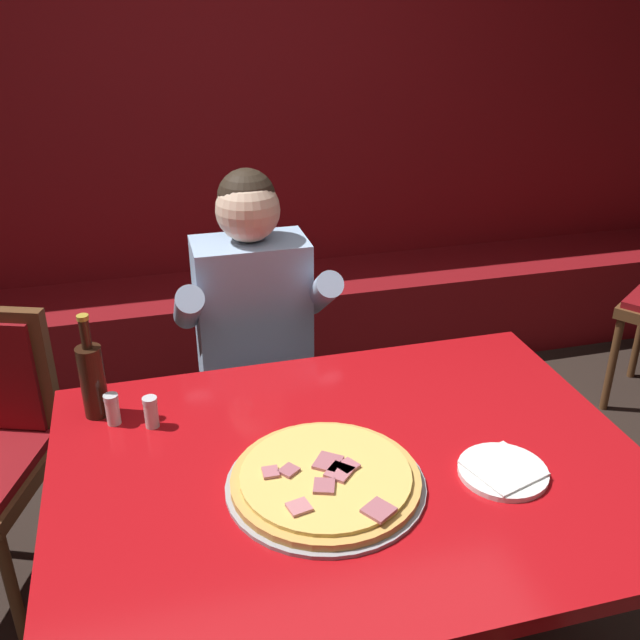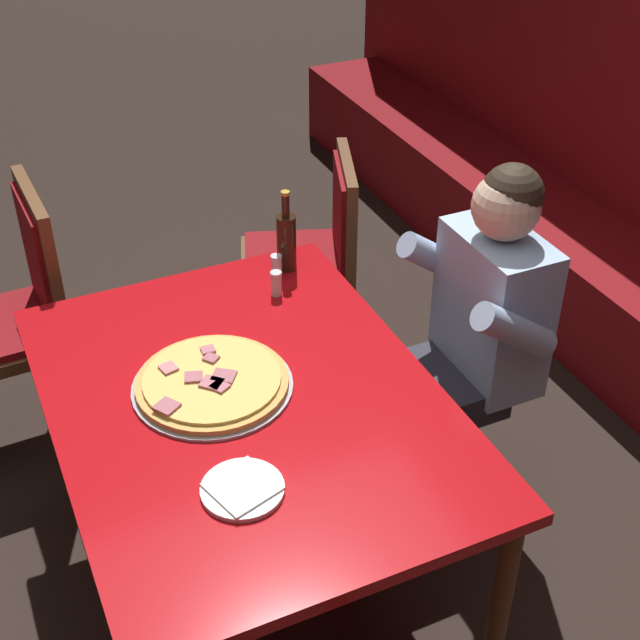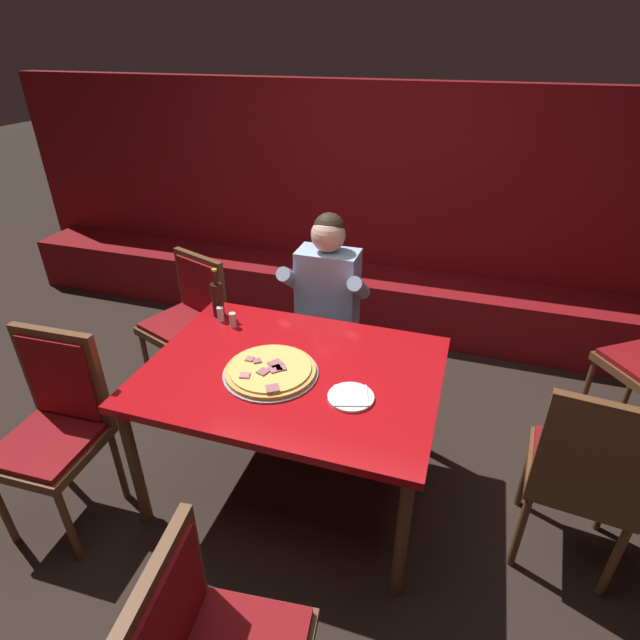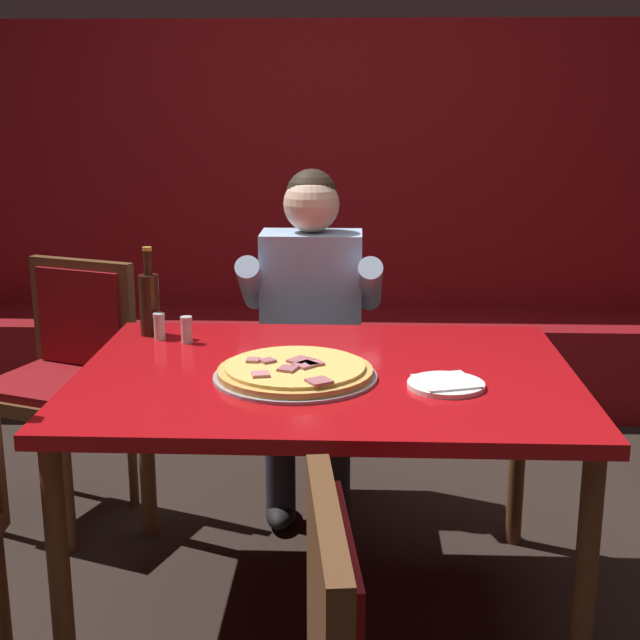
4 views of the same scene
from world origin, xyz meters
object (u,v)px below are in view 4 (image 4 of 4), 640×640
Objects in this scene: plate_white_paper at (446,384)px; main_dining_table at (326,395)px; beer_bottle at (150,302)px; shaker_red_pepper_flakes at (187,331)px; pizza at (295,372)px; shaker_oregano at (159,328)px; diner_seated_blue_shirt at (311,324)px; dining_chair_near_left at (65,367)px.

main_dining_table is at bearing 158.21° from plate_white_paper.
main_dining_table is 0.72m from beer_bottle.
pizza is at bearing -43.22° from shaker_red_pepper_flakes.
plate_white_paper is 2.44× the size of shaker_oregano.
main_dining_table is at bearing -83.82° from diner_seated_blue_shirt.
diner_seated_blue_shirt is (-0.42, 0.92, -0.08)m from plate_white_paper.
shaker_red_pepper_flakes is 0.64m from diner_seated_blue_shirt.
dining_chair_near_left reaches higher than pizza.
dining_chair_near_left is at bearing 141.31° from pizza.
dining_chair_near_left reaches higher than main_dining_table.
shaker_red_pepper_flakes is (0.14, -0.09, -0.07)m from beer_bottle.
beer_bottle is (-0.92, 0.51, 0.10)m from plate_white_paper.
beer_bottle is at bearing -140.47° from diner_seated_blue_shirt.
beer_bottle is (-0.51, 0.44, 0.09)m from pizza.
diner_seated_blue_shirt reaches higher than shaker_red_pepper_flakes.
plate_white_paper is 0.72× the size of beer_bottle.
beer_bottle is 3.40× the size of shaker_red_pepper_flakes.
dining_chair_near_left is at bearing -171.09° from diner_seated_blue_shirt.
dining_chair_near_left reaches higher than plate_white_paper.
beer_bottle is 0.31× the size of dining_chair_near_left.
shaker_red_pepper_flakes reaches higher than pizza.
main_dining_table is at bearing -32.29° from beer_bottle.
plate_white_paper reaches higher than main_dining_table.
dining_chair_near_left is at bearing 146.48° from main_dining_table.
dining_chair_near_left is (-0.39, 0.28, -0.31)m from beer_bottle.
main_dining_table is 0.54m from shaker_red_pepper_flakes.
shaker_oregano is at bearing 157.66° from shaker_red_pepper_flakes.
shaker_red_pepper_flakes is (-0.37, 0.35, 0.02)m from pizza.
shaker_oregano is at bearing -53.20° from beer_bottle.
dining_chair_near_left is (-1.31, 0.78, -0.21)m from plate_white_paper.
diner_seated_blue_shirt reaches higher than dining_chair_near_left.
pizza is 0.48× the size of dining_chair_near_left.
beer_bottle is at bearing 138.89° from pizza.
dining_chair_near_left is (-0.90, 0.72, -0.22)m from pizza.
diner_seated_blue_shirt is at bearing 90.15° from pizza.
pizza is at bearing -38.69° from dining_chair_near_left.
plate_white_paper is at bearing -27.09° from shaker_oregano.
shaker_oregano is at bearing 149.94° from main_dining_table.
beer_bottle reaches higher than dining_chair_near_left.
diner_seated_blue_shirt reaches higher than shaker_oregano.
beer_bottle reaches higher than main_dining_table.
shaker_red_pepper_flakes is at bearing -22.34° from shaker_oregano.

